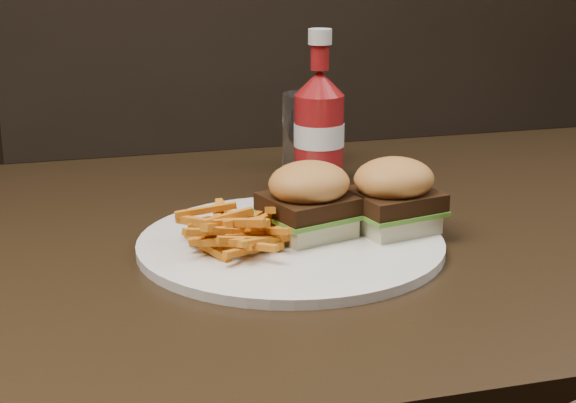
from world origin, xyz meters
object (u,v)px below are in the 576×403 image
object	(u,v)px
dining_table	(339,241)
ketchup_bottle	(319,144)
plate	(291,244)
tumbler	(306,131)

from	to	relation	value
dining_table	ketchup_bottle	bearing A→B (deg)	80.99
plate	ketchup_bottle	distance (m)	0.25
dining_table	plate	xyz separation A→B (m)	(-0.08, -0.06, 0.03)
dining_table	tumbler	size ratio (longest dim) A/B	11.08
ketchup_bottle	dining_table	bearing A→B (deg)	-99.01
plate	ketchup_bottle	xyz separation A→B (m)	(0.10, 0.22, 0.06)
dining_table	ketchup_bottle	distance (m)	0.18
ketchup_bottle	tumbler	size ratio (longest dim) A/B	1.20
ketchup_bottle	tumbler	bearing A→B (deg)	82.08
dining_table	plate	bearing A→B (deg)	-140.21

